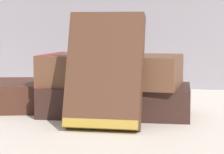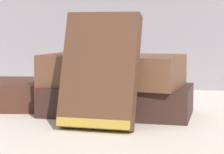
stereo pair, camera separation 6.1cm
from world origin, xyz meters
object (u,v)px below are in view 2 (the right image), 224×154
(book_flat_top, at_px, (110,70))
(pocket_watch, at_px, (124,54))
(book_leaning_front, at_px, (100,74))
(reading_glasses, at_px, (115,100))
(book_flat_bottom, at_px, (114,100))

(book_flat_top, distance_m, pocket_watch, 0.04)
(book_leaning_front, bearing_deg, reading_glasses, 99.68)
(book_flat_top, relative_size, book_leaning_front, 1.38)
(book_flat_bottom, bearing_deg, book_flat_top, -164.30)
(reading_glasses, bearing_deg, book_flat_bottom, -97.26)
(book_flat_bottom, relative_size, reading_glasses, 2.06)
(book_flat_top, height_order, reading_glasses, book_flat_top)
(book_flat_top, height_order, pocket_watch, pocket_watch)
(pocket_watch, bearing_deg, book_flat_top, 149.63)
(book_leaning_front, height_order, pocket_watch, book_leaning_front)
(book_leaning_front, height_order, reading_glasses, book_leaning_front)
(book_flat_top, relative_size, pocket_watch, 4.12)
(book_leaning_front, xyz_separation_m, pocket_watch, (0.01, 0.09, 0.02))
(book_flat_bottom, relative_size, book_leaning_front, 1.47)
(pocket_watch, height_order, reading_glasses, pocket_watch)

